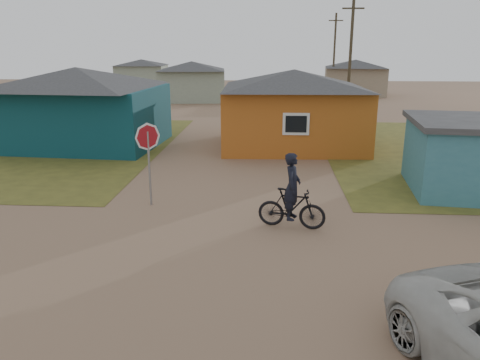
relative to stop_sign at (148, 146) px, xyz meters
name	(u,v)px	position (x,y,z in m)	size (l,w,h in m)	color
ground	(211,267)	(2.53, -4.35, -1.98)	(120.00, 120.00, 0.00)	#87674E
house_teal	(79,106)	(-5.97, 9.15, 0.07)	(8.93, 7.08, 4.00)	#0B353E
house_yellow	(293,107)	(5.03, 9.65, 0.02)	(7.72, 6.76, 3.90)	#B15B1B
house_pale_west	(192,80)	(-3.47, 29.65, -0.13)	(7.04, 6.15, 3.60)	gray
house_beige_east	(355,77)	(12.53, 35.65, -0.13)	(6.95, 6.05, 3.60)	gray
house_pale_north	(142,74)	(-11.47, 41.65, -0.23)	(6.28, 5.81, 3.40)	gray
utility_pole_near	(350,59)	(9.03, 17.65, 2.15)	(1.40, 0.20, 8.00)	#413627
utility_pole_far	(334,54)	(10.03, 33.65, 2.15)	(1.40, 0.20, 8.00)	#413627
stop_sign	(148,146)	(0.00, 0.00, 0.00)	(0.84, 0.37, 2.73)	gray
cyclist	(292,201)	(4.53, -1.69, -1.18)	(2.02, 0.94, 2.20)	black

